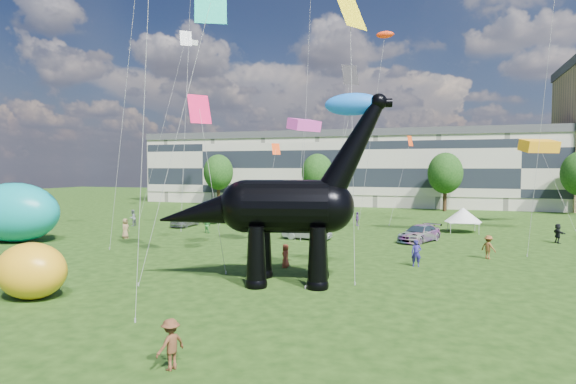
% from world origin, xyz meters
% --- Properties ---
extents(ground, '(220.00, 220.00, 0.00)m').
position_xyz_m(ground, '(0.00, 0.00, 0.00)').
color(ground, '#16330C').
rests_on(ground, ground).
extents(terrace_row, '(78.00, 11.00, 12.00)m').
position_xyz_m(terrace_row, '(-8.00, 62.00, 6.00)').
color(terrace_row, beige).
rests_on(terrace_row, ground).
extents(tree_far_left, '(5.20, 5.20, 9.44)m').
position_xyz_m(tree_far_left, '(-30.00, 53.00, 6.29)').
color(tree_far_left, '#382314').
rests_on(tree_far_left, ground).
extents(tree_mid_left, '(5.20, 5.20, 9.44)m').
position_xyz_m(tree_mid_left, '(-12.00, 53.00, 6.29)').
color(tree_mid_left, '#382314').
rests_on(tree_mid_left, ground).
extents(tree_mid_right, '(5.20, 5.20, 9.44)m').
position_xyz_m(tree_mid_right, '(8.00, 53.00, 6.29)').
color(tree_mid_right, '#382314').
rests_on(tree_mid_right, ground).
extents(dinosaur_sculpture, '(13.83, 5.23, 11.29)m').
position_xyz_m(dinosaur_sculpture, '(-1.11, 2.58, 4.26)').
color(dinosaur_sculpture, black).
rests_on(dinosaur_sculpture, ground).
extents(car_silver, '(2.01, 4.62, 1.55)m').
position_xyz_m(car_silver, '(-19.86, 24.20, 0.78)').
color(car_silver, '#B8B8BD').
rests_on(car_silver, ground).
extents(car_grey, '(4.53, 1.70, 1.48)m').
position_xyz_m(car_grey, '(-4.09, 19.17, 0.74)').
color(car_grey, gray).
rests_on(car_grey, ground).
extents(car_white, '(6.18, 4.22, 1.57)m').
position_xyz_m(car_white, '(-8.39, 26.96, 0.79)').
color(car_white, silver).
rests_on(car_white, ground).
extents(car_dark, '(4.13, 5.61, 1.51)m').
position_xyz_m(car_dark, '(5.91, 20.92, 0.76)').
color(car_dark, '#595960').
rests_on(car_dark, ground).
extents(gazebo_near, '(3.98, 3.98, 2.55)m').
position_xyz_m(gazebo_near, '(9.84, 28.76, 1.79)').
color(gazebo_near, white).
rests_on(gazebo_near, ground).
extents(gazebo_left, '(4.96, 4.96, 2.76)m').
position_xyz_m(gazebo_left, '(-17.65, 28.30, 1.94)').
color(gazebo_left, white).
rests_on(gazebo_left, ground).
extents(inflatable_teal, '(8.94, 6.04, 5.32)m').
position_xyz_m(inflatable_teal, '(-28.60, 9.51, 2.66)').
color(inflatable_teal, '#0D9EA2').
rests_on(inflatable_teal, ground).
extents(inflatable_yellow, '(3.83, 2.98, 2.89)m').
position_xyz_m(inflatable_yellow, '(-11.94, -4.64, 1.45)').
color(inflatable_yellow, '#FFAF1A').
rests_on(inflatable_yellow, ground).
extents(visitors, '(44.21, 41.79, 1.89)m').
position_xyz_m(visitors, '(-2.75, 14.46, 0.87)').
color(visitors, '#A9432A').
rests_on(visitors, ground).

